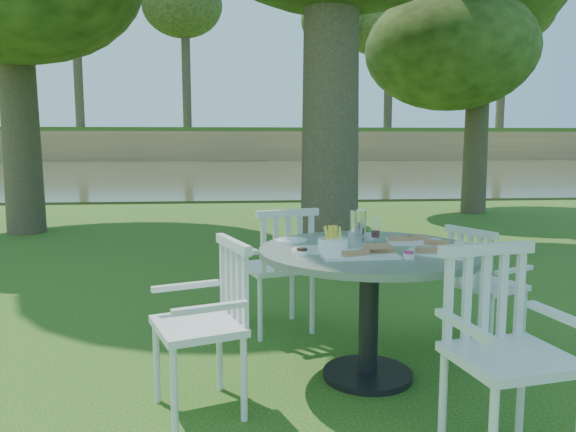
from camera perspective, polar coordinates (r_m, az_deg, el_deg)
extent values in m
plane|color=#1E420D|center=(4.71, 0.22, -10.63)|extent=(140.00, 140.00, 0.00)
cylinder|color=black|center=(3.70, 8.08, -15.62)|extent=(0.56, 0.56, 0.04)
cylinder|color=black|center=(3.56, 8.19, -9.81)|extent=(0.12, 0.12, 0.74)
cylinder|color=#606E5C|center=(3.47, 8.32, -3.61)|extent=(1.36, 1.36, 0.04)
cylinder|color=silver|center=(4.38, 22.81, -9.71)|extent=(0.03, 0.03, 0.43)
cylinder|color=silver|center=(4.60, 18.94, -8.68)|extent=(0.03, 0.03, 0.43)
cylinder|color=silver|center=(4.12, 19.90, -10.66)|extent=(0.03, 0.03, 0.43)
cylinder|color=silver|center=(4.36, 15.96, -9.49)|extent=(0.03, 0.03, 0.43)
cube|color=silver|center=(4.30, 19.53, -6.62)|extent=(0.55, 0.57, 0.04)
cube|color=silver|center=(4.11, 17.94, -4.32)|extent=(0.23, 0.41, 0.44)
cylinder|color=silver|center=(4.70, 0.41, -7.61)|extent=(0.04, 0.04, 0.48)
cylinder|color=silver|center=(4.55, -4.57, -8.15)|extent=(0.04, 0.04, 0.48)
cylinder|color=silver|center=(4.36, 2.47, -8.82)|extent=(0.04, 0.04, 0.48)
cylinder|color=silver|center=(4.20, -2.84, -9.47)|extent=(0.04, 0.04, 0.48)
cube|color=silver|center=(4.38, -1.13, -5.21)|extent=(0.61, 0.58, 0.04)
cube|color=silver|center=(4.15, -0.02, -2.79)|extent=(0.48, 0.20, 0.49)
cylinder|color=silver|center=(3.36, -13.19, -14.31)|extent=(0.04, 0.04, 0.46)
cylinder|color=silver|center=(2.99, -11.50, -17.12)|extent=(0.04, 0.04, 0.46)
cylinder|color=silver|center=(3.44, -6.97, -13.59)|extent=(0.04, 0.04, 0.46)
cylinder|color=silver|center=(3.08, -4.51, -16.17)|extent=(0.04, 0.04, 0.46)
cube|color=silver|center=(3.12, -9.15, -10.96)|extent=(0.57, 0.59, 0.04)
cube|color=silver|center=(3.12, -5.57, -6.77)|extent=(0.20, 0.46, 0.47)
cylinder|color=silver|center=(2.91, 15.46, -17.63)|extent=(0.04, 0.04, 0.49)
cylinder|color=silver|center=(3.14, 22.59, -16.04)|extent=(0.04, 0.04, 0.49)
cube|color=silver|center=(2.78, 21.73, -13.26)|extent=(0.57, 0.53, 0.04)
cube|color=silver|center=(2.87, 19.36, -7.66)|extent=(0.50, 0.13, 0.50)
cube|color=white|center=(3.23, 7.09, -3.90)|extent=(0.45, 0.29, 0.02)
cube|color=white|center=(3.37, 14.95, -3.65)|extent=(0.40, 0.37, 0.01)
cube|color=white|center=(3.70, 12.75, -2.59)|extent=(0.38, 0.24, 0.01)
cylinder|color=white|center=(3.36, 2.53, -3.44)|extent=(0.25, 0.25, 0.01)
cylinder|color=white|center=(3.68, 0.29, -2.48)|extent=(0.21, 0.21, 0.01)
cylinder|color=white|center=(3.38, 4.62, -2.87)|extent=(0.19, 0.19, 0.07)
cylinder|color=white|center=(3.78, 7.49, -1.91)|extent=(0.17, 0.17, 0.06)
cylinder|color=silver|center=(3.69, 7.13, -0.97)|extent=(0.10, 0.10, 0.21)
cylinder|color=white|center=(3.63, 8.89, -1.38)|extent=(0.06, 0.06, 0.18)
cylinder|color=white|center=(3.46, 4.69, -2.27)|extent=(0.07, 0.07, 0.11)
cylinder|color=white|center=(3.39, 6.67, -2.53)|extent=(0.06, 0.06, 0.11)
cylinder|color=white|center=(3.21, 12.16, -3.99)|extent=(0.07, 0.07, 0.03)
cylinder|color=white|center=(3.36, 15.67, -3.55)|extent=(0.07, 0.07, 0.03)
cylinder|color=white|center=(3.58, 17.00, -2.94)|extent=(0.07, 0.07, 0.03)
cylinder|color=white|center=(3.21, 1.43, -3.78)|extent=(0.07, 0.07, 0.03)
ellipsoid|color=#213510|center=(12.35, 18.89, 15.29)|extent=(3.43, 3.43, 2.40)
cube|color=#343620|center=(27.50, -4.25, 4.50)|extent=(100.00, 28.00, 0.12)
cube|color=#9F794A|center=(42.96, -4.59, 7.07)|extent=(100.00, 3.00, 2.20)
cube|color=#1E420D|center=(50.46, -4.69, 8.56)|extent=(100.00, 18.00, 0.30)
cylinder|color=black|center=(47.24, -21.35, 15.89)|extent=(0.70, 0.70, 13.00)
ellipsoid|color=#213510|center=(47.84, -21.55, 19.73)|extent=(5.60, 5.60, 4.48)
cylinder|color=black|center=(45.67, -9.97, 16.59)|extent=(0.70, 0.70, 13.00)
ellipsoid|color=#213510|center=(46.30, -10.06, 20.56)|extent=(5.60, 5.60, 4.48)
cylinder|color=black|center=(45.85, 1.81, 16.66)|extent=(0.70, 0.70, 13.00)
ellipsoid|color=#213510|center=(46.48, 1.83, 20.62)|extent=(5.60, 5.60, 4.48)
cylinder|color=black|center=(47.76, 13.04, 16.11)|extent=(0.70, 0.70, 13.00)
ellipsoid|color=#213510|center=(48.36, 13.16, 19.91)|extent=(5.60, 5.60, 4.48)
cylinder|color=black|center=(51.20, 23.01, 15.12)|extent=(0.70, 0.70, 13.00)
ellipsoid|color=#213510|center=(51.76, 23.20, 18.68)|extent=(5.60, 5.60, 4.48)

